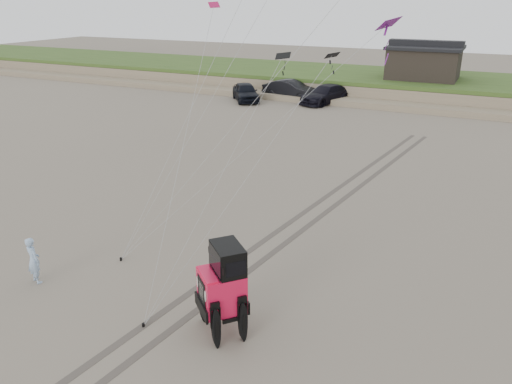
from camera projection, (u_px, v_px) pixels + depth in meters
ground at (173, 292)px, 15.78m from camera, size 160.00×160.00×0.00m
dune_ridge at (400, 86)px, 46.95m from camera, size 160.00×14.25×1.73m
cabin at (424, 61)px, 44.84m from camera, size 6.40×5.40×3.35m
truck_a at (246, 92)px, 44.13m from camera, size 4.32×4.87×1.59m
truck_b at (291, 90)px, 44.85m from camera, size 5.35×2.51×1.69m
truck_c at (325, 94)px, 43.19m from camera, size 3.88×5.80×1.56m
jeep at (222, 298)px, 13.62m from camera, size 5.61×5.80×2.10m
man at (34, 260)px, 16.09m from camera, size 0.67×0.53×1.60m
stake_main at (121, 259)px, 17.64m from camera, size 0.08×0.08×0.12m
stake_aux at (143, 325)px, 14.12m from camera, size 0.08×0.08×0.12m
tire_tracks at (316, 211)px, 21.69m from camera, size 5.22×29.74×0.01m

